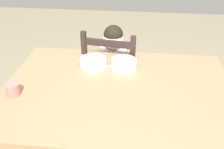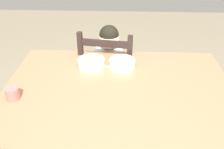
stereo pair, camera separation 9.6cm
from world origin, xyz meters
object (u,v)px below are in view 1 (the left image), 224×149
(drinking_cup, at_px, (13,89))
(dining_table, at_px, (118,101))
(bowl_of_peas, at_px, (124,64))
(child_figure, at_px, (113,64))
(bowl_of_carrots, at_px, (93,62))
(spoon, at_px, (103,66))
(dining_chair, at_px, (112,81))

(drinking_cup, bearing_deg, dining_table, 12.13)
(bowl_of_peas, bearing_deg, child_figure, 110.53)
(dining_table, distance_m, child_figure, 0.57)
(dining_table, relative_size, bowl_of_carrots, 7.62)
(child_figure, xyz_separation_m, bowl_of_carrots, (-0.11, -0.29, 0.17))
(child_figure, height_order, bowl_of_peas, child_figure)
(bowl_of_peas, height_order, bowl_of_carrots, bowl_of_peas)
(bowl_of_peas, xyz_separation_m, bowl_of_carrots, (-0.22, 0.00, -0.00))
(bowl_of_peas, distance_m, spoon, 0.15)
(bowl_of_peas, bearing_deg, spoon, -178.78)
(dining_chair, height_order, drinking_cup, dining_chair)
(dining_chair, bearing_deg, bowl_of_carrots, -108.97)
(dining_table, bearing_deg, child_figure, 99.14)
(spoon, height_order, drinking_cup, drinking_cup)
(dining_table, relative_size, drinking_cup, 17.91)
(bowl_of_carrots, distance_m, spoon, 0.07)
(dining_chair, bearing_deg, drinking_cup, -126.69)
(bowl_of_carrots, bearing_deg, spoon, -2.68)
(dining_table, height_order, bowl_of_peas, bowl_of_peas)
(bowl_of_peas, distance_m, bowl_of_carrots, 0.22)
(dining_chair, height_order, bowl_of_peas, dining_chair)
(bowl_of_carrots, bearing_deg, drinking_cup, -136.32)
(spoon, bearing_deg, drinking_cup, -140.94)
(dining_chair, relative_size, spoon, 6.97)
(dining_table, relative_size, dining_chair, 1.48)
(dining_table, bearing_deg, dining_chair, 99.72)
(dining_table, bearing_deg, bowl_of_peas, 85.72)
(dining_chair, height_order, spoon, dining_chair)
(bowl_of_peas, height_order, spoon, bowl_of_peas)
(bowl_of_carrots, xyz_separation_m, drinking_cup, (-0.42, -0.40, 0.01))
(child_figure, xyz_separation_m, drinking_cup, (-0.52, -0.69, 0.18))
(drinking_cup, bearing_deg, bowl_of_peas, 32.02)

